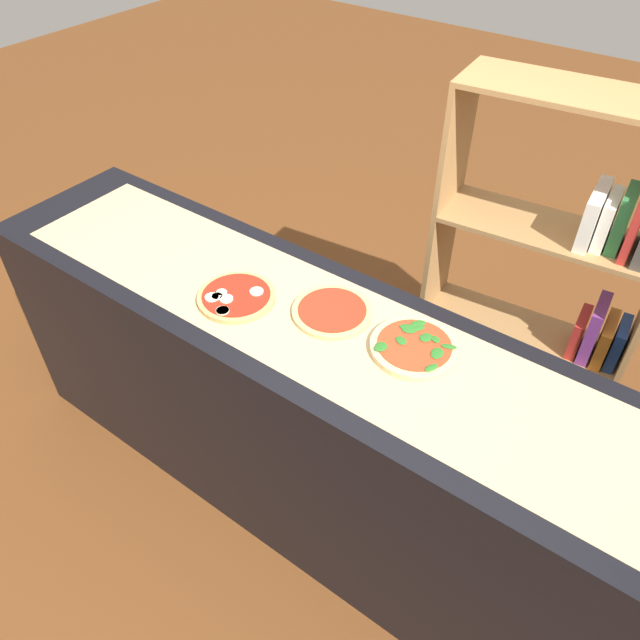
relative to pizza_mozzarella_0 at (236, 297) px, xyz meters
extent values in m
plane|color=brown|center=(0.29, 0.06, -0.95)|extent=(12.00, 12.00, 0.00)
cube|color=black|center=(0.29, 0.06, -0.48)|extent=(2.64, 0.59, 0.94)
cube|color=tan|center=(0.29, 0.06, -0.01)|extent=(2.32, 0.46, 0.00)
cylinder|color=tan|center=(0.00, 0.00, 0.00)|extent=(0.25, 0.25, 0.02)
cylinder|color=#AD2314|center=(0.00, 0.00, 0.01)|extent=(0.22, 0.22, 0.00)
cylinder|color=#EFE5CC|center=(-0.01, -0.04, 0.01)|extent=(0.04, 0.04, 0.00)
cylinder|color=#EFE5CC|center=(-0.04, -0.04, 0.01)|extent=(0.04, 0.04, 0.00)
cylinder|color=#EFE5CC|center=(0.02, -0.09, 0.01)|extent=(0.04, 0.04, 0.00)
cylinder|color=#EFE5CC|center=(0.02, -0.08, 0.01)|extent=(0.04, 0.04, 0.00)
cylinder|color=#EFE5CC|center=(0.05, 0.05, 0.01)|extent=(0.04, 0.04, 0.00)
cylinder|color=#EFE5CC|center=(-0.05, -0.06, 0.01)|extent=(0.04, 0.04, 0.00)
cylinder|color=#EFE5CC|center=(-0.04, -0.02, 0.01)|extent=(0.03, 0.03, 0.00)
cylinder|color=#DBB26B|center=(0.29, 0.13, 0.00)|extent=(0.25, 0.25, 0.01)
cylinder|color=red|center=(0.29, 0.13, 0.01)|extent=(0.22, 0.22, 0.00)
cylinder|color=#E5C17F|center=(0.58, 0.14, 0.00)|extent=(0.26, 0.26, 0.02)
cylinder|color=red|center=(0.58, 0.14, 0.01)|extent=(0.22, 0.22, 0.00)
ellipsoid|color=#286B23|center=(0.53, 0.18, 0.01)|extent=(0.06, 0.05, 0.00)
ellipsoid|color=#286B23|center=(0.51, 0.06, 0.01)|extent=(0.05, 0.05, 0.00)
ellipsoid|color=#286B23|center=(0.54, 0.12, 0.01)|extent=(0.05, 0.04, 0.00)
ellipsoid|color=#286B23|center=(0.54, 0.22, 0.01)|extent=(0.05, 0.06, 0.00)
ellipsoid|color=#286B23|center=(0.55, 0.20, 0.01)|extent=(0.04, 0.05, 0.00)
ellipsoid|color=#286B23|center=(0.50, 0.07, 0.01)|extent=(0.04, 0.04, 0.00)
ellipsoid|color=#286B23|center=(0.62, 0.19, 0.01)|extent=(0.04, 0.04, 0.00)
ellipsoid|color=#286B23|center=(0.52, 0.19, 0.01)|extent=(0.05, 0.04, 0.00)
ellipsoid|color=#286B23|center=(0.59, 0.18, 0.01)|extent=(0.04, 0.05, 0.00)
ellipsoid|color=#286B23|center=(0.66, 0.18, 0.01)|extent=(0.05, 0.04, 0.00)
ellipsoid|color=#286B23|center=(0.66, 0.08, 0.01)|extent=(0.04, 0.05, 0.00)
ellipsoid|color=#286B23|center=(0.65, 0.14, 0.01)|extent=(0.04, 0.05, 0.00)
cube|color=#A87A47|center=(0.30, 0.87, -0.21)|extent=(0.05, 0.28, 1.49)
cube|color=#A87A47|center=(0.69, 0.91, -0.94)|extent=(0.78, 0.36, 0.02)
cube|color=#2D753D|center=(1.04, 0.95, -0.83)|extent=(0.04, 0.19, 0.22)
cube|color=silver|center=(1.01, 0.94, -0.84)|extent=(0.04, 0.17, 0.19)
cube|color=#2D753D|center=(0.96, 0.94, -0.84)|extent=(0.06, 0.24, 0.19)
cube|color=#B22823|center=(0.91, 0.93, -0.83)|extent=(0.06, 0.18, 0.20)
cube|color=#A87A47|center=(0.69, 0.91, -0.45)|extent=(0.78, 0.36, 0.02)
cube|color=#234799|center=(1.04, 0.95, -0.35)|extent=(0.05, 0.16, 0.18)
cube|color=orange|center=(0.99, 0.94, -0.36)|extent=(0.06, 0.19, 0.18)
cube|color=#753384|center=(0.94, 0.94, -0.32)|extent=(0.06, 0.18, 0.24)
cube|color=#B22823|center=(0.90, 0.93, -0.36)|extent=(0.05, 0.17, 0.17)
cube|color=#A87A47|center=(0.69, 0.91, 0.04)|extent=(0.78, 0.36, 0.02)
cube|color=#B22823|center=(0.94, 0.94, 0.17)|extent=(0.05, 0.22, 0.25)
cube|color=#2D753D|center=(0.90, 0.93, 0.15)|extent=(0.06, 0.16, 0.21)
cube|color=silver|center=(0.85, 0.93, 0.14)|extent=(0.06, 0.18, 0.18)
cube|color=silver|center=(0.81, 0.92, 0.14)|extent=(0.07, 0.23, 0.19)
cube|color=#A87A47|center=(0.69, 0.91, 0.53)|extent=(0.78, 0.36, 0.02)
camera|label=1|loc=(1.12, -1.08, 1.26)|focal=34.65mm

